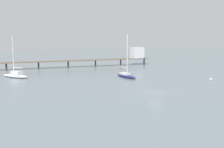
# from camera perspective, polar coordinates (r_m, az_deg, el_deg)

# --- Properties ---
(ground_plane) EXTENTS (400.00, 400.00, 0.00)m
(ground_plane) POSITION_cam_1_polar(r_m,az_deg,el_deg) (50.38, 9.26, -3.94)
(ground_plane) COLOR slate
(pier) EXTENTS (61.13, 10.10, 6.58)m
(pier) POSITION_cam_1_polar(r_m,az_deg,el_deg) (96.48, -1.01, 3.81)
(pier) COLOR brown
(pier) RESTS_ON ground_plane
(sailboat_navy) EXTENTS (2.10, 8.20, 10.98)m
(sailboat_navy) POSITION_cam_1_polar(r_m,az_deg,el_deg) (68.72, 3.02, -0.20)
(sailboat_navy) COLOR navy
(sailboat_navy) RESTS_ON ground_plane
(sailboat_white) EXTENTS (6.49, 8.74, 10.63)m
(sailboat_white) POSITION_cam_1_polar(r_m,az_deg,el_deg) (72.84, -19.94, -0.16)
(sailboat_white) COLOR white
(sailboat_white) RESTS_ON ground_plane
(mooring_buoy_outer) EXTENTS (0.59, 0.59, 0.59)m
(mooring_buoy_outer) POSITION_cam_1_polar(r_m,az_deg,el_deg) (67.95, 20.37, -1.06)
(mooring_buoy_outer) COLOR silver
(mooring_buoy_outer) RESTS_ON ground_plane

